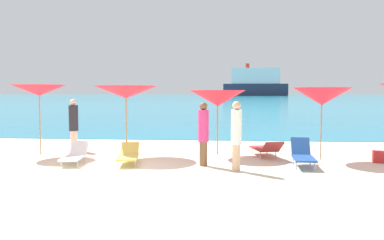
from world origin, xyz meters
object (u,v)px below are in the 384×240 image
(lounge_chair_6, at_px, (128,154))
(lounge_chair_7, at_px, (303,154))
(umbrella_6, at_px, (322,96))
(lounge_chair_5, at_px, (266,148))
(lounge_chair_4, at_px, (75,154))
(beachgoer_2, at_px, (203,132))
(umbrella_3, at_px, (39,90))
(cooler_box, at_px, (382,157))
(umbrella_4, at_px, (126,92))
(beachgoer_0, at_px, (74,123))
(beachgoer_3, at_px, (236,133))
(cruise_ship, at_px, (255,84))
(umbrella_5, at_px, (218,98))

(lounge_chair_6, height_order, lounge_chair_7, lounge_chair_7)
(umbrella_6, height_order, lounge_chair_7, umbrella_6)
(lounge_chair_5, bearing_deg, lounge_chair_4, 2.53)
(umbrella_6, relative_size, beachgoer_2, 1.24)
(umbrella_3, xyz_separation_m, lounge_chair_7, (8.36, -1.33, -1.82))
(cooler_box, bearing_deg, lounge_chair_5, -177.94)
(umbrella_4, height_order, lounge_chair_5, umbrella_4)
(umbrella_6, relative_size, lounge_chair_5, 1.23)
(lounge_chair_5, distance_m, beachgoer_0, 6.84)
(lounge_chair_6, bearing_deg, beachgoer_0, 128.34)
(lounge_chair_7, height_order, beachgoer_2, beachgoer_2)
(umbrella_4, height_order, beachgoer_3, umbrella_4)
(umbrella_6, xyz_separation_m, cruise_ship, (17.44, 246.81, 6.24))
(umbrella_4, height_order, beachgoer_0, umbrella_4)
(umbrella_6, distance_m, lounge_chair_6, 6.13)
(umbrella_5, relative_size, lounge_chair_7, 1.46)
(umbrella_4, xyz_separation_m, cooler_box, (7.88, -0.53, -1.92))
(lounge_chair_7, height_order, beachgoer_0, beachgoer_0)
(umbrella_4, distance_m, umbrella_5, 3.02)
(lounge_chair_4, distance_m, beachgoer_3, 4.80)
(umbrella_3, relative_size, lounge_chair_7, 1.58)
(beachgoer_0, relative_size, cruise_ship, 0.04)
(beachgoer_0, distance_m, beachgoer_2, 5.44)
(beachgoer_0, relative_size, beachgoer_2, 1.02)
(lounge_chair_6, height_order, beachgoer_3, beachgoer_3)
(umbrella_6, bearing_deg, umbrella_5, 167.42)
(beachgoer_3, xyz_separation_m, cooler_box, (4.36, 1.58, -0.84))
(umbrella_3, height_order, umbrella_5, umbrella_3)
(beachgoer_0, xyz_separation_m, beachgoer_3, (5.73, -3.15, 0.02))
(lounge_chair_4, height_order, cruise_ship, cruise_ship)
(lounge_chair_4, distance_m, cruise_ship, 249.40)
(beachgoer_2, distance_m, cooler_box, 5.41)
(lounge_chair_6, xyz_separation_m, beachgoer_3, (3.12, -0.76, 0.73))
(umbrella_3, bearing_deg, umbrella_5, 4.85)
(beachgoer_2, height_order, beachgoer_3, beachgoer_3)
(lounge_chair_7, bearing_deg, umbrella_5, 146.48)
(umbrella_4, bearing_deg, cruise_ship, 84.53)
(umbrella_3, relative_size, beachgoer_3, 1.26)
(umbrella_3, bearing_deg, lounge_chair_4, -39.17)
(cooler_box, bearing_deg, umbrella_3, -169.29)
(umbrella_6, height_order, beachgoer_0, umbrella_6)
(beachgoer_2, relative_size, beachgoer_3, 0.97)
(umbrella_5, distance_m, cruise_ship, 247.04)
(umbrella_6, bearing_deg, cruise_ship, 85.96)
(umbrella_4, height_order, cruise_ship, cruise_ship)
(lounge_chair_5, bearing_deg, cruise_ship, -107.35)
(lounge_chair_7, xyz_separation_m, beachgoer_3, (-1.89, -0.80, 0.67))
(umbrella_4, relative_size, beachgoer_0, 1.25)
(umbrella_4, xyz_separation_m, beachgoer_0, (-2.21, 1.05, -1.11))
(cruise_ship, bearing_deg, beachgoer_2, -93.50)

